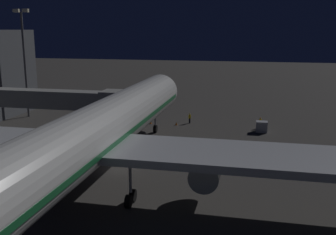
% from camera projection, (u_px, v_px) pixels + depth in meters
% --- Properties ---
extents(ground_plane, '(320.00, 320.00, 0.00)m').
position_uv_depth(ground_plane, '(119.00, 169.00, 45.77)').
color(ground_plane, '#383533').
extents(airliner_at_gate, '(56.48, 67.48, 18.41)m').
position_uv_depth(airliner_at_gate, '(79.00, 145.00, 34.95)').
color(airliner_at_gate, silver).
rests_on(airliner_at_gate, ground_plane).
extents(jet_bridge, '(21.85, 3.40, 7.41)m').
position_uv_depth(jet_bridge, '(63.00, 100.00, 56.56)').
color(jet_bridge, '#9E9E99').
rests_on(jet_bridge, ground_plane).
extents(apron_floodlight_mast, '(2.90, 0.50, 19.06)m').
position_uv_depth(apron_floodlight_mast, '(24.00, 56.00, 70.88)').
color(apron_floodlight_mast, '#59595E').
rests_on(apron_floodlight_mast, ground_plane).
extents(baggage_container_near_belt, '(1.75, 1.52, 1.65)m').
position_uv_depth(baggage_container_near_belt, '(262.00, 127.00, 62.15)').
color(baggage_container_near_belt, '#B7BABF').
rests_on(baggage_container_near_belt, ground_plane).
extents(ground_crew_near_nose_gear, '(0.40, 0.40, 1.75)m').
position_uv_depth(ground_crew_near_nose_gear, '(260.00, 122.00, 64.56)').
color(ground_crew_near_nose_gear, black).
rests_on(ground_crew_near_nose_gear, ground_plane).
extents(ground_crew_marshaller_fwd, '(0.40, 0.40, 1.73)m').
position_uv_depth(ground_crew_marshaller_fwd, '(190.00, 118.00, 67.79)').
color(ground_crew_marshaller_fwd, black).
rests_on(ground_crew_marshaller_fwd, ground_plane).
extents(traffic_cone_nose_port, '(0.36, 0.36, 0.55)m').
position_uv_depth(traffic_cone_nose_port, '(176.00, 124.00, 66.58)').
color(traffic_cone_nose_port, orange).
rests_on(traffic_cone_nose_port, ground_plane).
extents(traffic_cone_nose_starboard, '(0.36, 0.36, 0.55)m').
position_uv_depth(traffic_cone_nose_starboard, '(151.00, 122.00, 67.50)').
color(traffic_cone_nose_starboard, orange).
rests_on(traffic_cone_nose_starboard, ground_plane).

